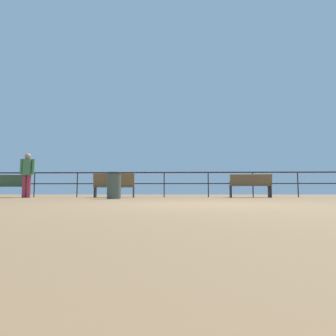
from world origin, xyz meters
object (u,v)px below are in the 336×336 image
object	(u,v)px
person_by_bench	(27,172)
trash_bin	(114,185)
bench_near_right	(250,184)
bench_far_left	(4,184)
bench_near_left	(114,184)
seagull_on_rail	(29,170)

from	to	relation	value
person_by_bench	trash_bin	distance (m)	4.31
bench_near_right	trash_bin	size ratio (longest dim) A/B	2.02
person_by_bench	bench_far_left	bearing A→B (deg)	153.78
bench_near_right	trash_bin	distance (m)	5.41
bench_far_left	bench_near_left	xyz separation A→B (m)	(4.43, -0.01, 0.00)
bench_near_right	trash_bin	bearing A→B (deg)	-151.08
person_by_bench	bench_near_left	bearing A→B (deg)	10.69
person_by_bench	trash_bin	xyz separation A→B (m)	(3.77, -2.01, -0.56)
seagull_on_rail	person_by_bench	bearing A→B (deg)	-63.51
bench_far_left	bench_near_left	size ratio (longest dim) A/B	1.09
bench_far_left	person_by_bench	size ratio (longest dim) A/B	1.05
bench_near_left	person_by_bench	size ratio (longest dim) A/B	0.97
bench_near_right	seagull_on_rail	bearing A→B (deg)	175.97
bench_far_left	trash_bin	bearing A→B (deg)	-27.58
bench_far_left	bench_near_right	bearing A→B (deg)	-0.00
bench_far_left	bench_near_left	distance (m)	4.43
seagull_on_rail	bench_far_left	bearing A→B (deg)	-133.61
bench_near_left	person_by_bench	xyz separation A→B (m)	(-3.19, -0.60, 0.45)
bench_near_left	trash_bin	size ratio (longest dim) A/B	2.04
bench_near_left	seagull_on_rail	distance (m)	3.92
person_by_bench	bench_near_right	bearing A→B (deg)	4.10
bench_near_right	trash_bin	world-z (taller)	bench_near_right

